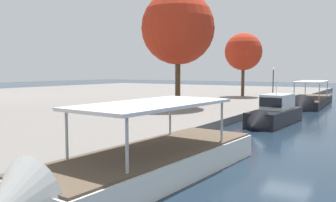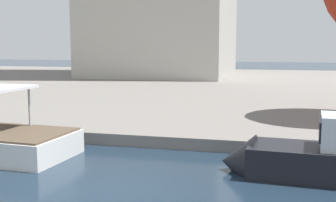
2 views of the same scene
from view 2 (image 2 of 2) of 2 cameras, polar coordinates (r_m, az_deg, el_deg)
The scene contains 3 objects.
ground_plane at distance 14.13m, azimuth -7.91°, elevation -11.53°, with size 220.00×220.00×0.00m, color #192838.
dock_promenade at distance 45.92m, azimuth 7.98°, elevation 1.97°, with size 120.00×55.00×0.56m, color slate.
motor_yacht_2 at distance 15.80m, azimuth 21.36°, elevation -7.60°, with size 7.94×2.67×4.00m.
Camera 2 is at (5.16, -12.34, 4.57)m, focal length 45.89 mm.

